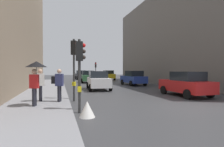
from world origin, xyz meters
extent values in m
plane|color=#38383A|center=(0.00, 0.00, 0.00)|extent=(120.00, 120.00, 0.00)
cube|color=gray|center=(-7.45, 6.00, 0.08)|extent=(3.26, 40.00, 0.16)
cube|color=slate|center=(11.82, 12.81, 6.06)|extent=(12.00, 27.65, 12.12)
cylinder|color=#2D2D2D|center=(-0.20, 23.94, 1.62)|extent=(0.12, 0.12, 3.23)
cube|color=black|center=(-0.20, 23.94, 2.71)|extent=(0.24, 0.30, 0.84)
cube|color=yellow|center=(-0.20, 23.94, 1.05)|extent=(0.20, 0.16, 0.24)
sphere|color=red|center=(-0.20, 23.75, 2.97)|extent=(0.18, 0.18, 0.18)
sphere|color=#2D231E|center=(-0.20, 23.75, 2.71)|extent=(0.18, 0.18, 0.18)
sphere|color=#2D231E|center=(-0.20, 23.75, 2.45)|extent=(0.18, 0.18, 0.18)
cylinder|color=#2D2D2D|center=(-5.52, 3.25, 1.86)|extent=(0.12, 0.12, 3.73)
cube|color=black|center=(-5.52, 3.25, 3.21)|extent=(0.38, 0.36, 0.84)
cube|color=yellow|center=(-5.52, 3.25, 1.05)|extent=(0.24, 0.25, 0.24)
sphere|color=red|center=(-5.36, 3.16, 3.47)|extent=(0.18, 0.18, 0.18)
sphere|color=#2D231E|center=(-5.36, 3.16, 3.21)|extent=(0.18, 0.18, 0.18)
sphere|color=#2D231E|center=(-5.36, 3.16, 2.95)|extent=(0.18, 0.18, 0.18)
cylinder|color=#2D2D2D|center=(-5.52, 0.14, 1.61)|extent=(0.12, 0.12, 3.22)
cube|color=black|center=(-5.52, 0.14, 2.70)|extent=(0.31, 0.25, 0.84)
cube|color=yellow|center=(-5.52, 0.14, 1.05)|extent=(0.17, 0.20, 0.24)
sphere|color=red|center=(-5.33, 0.14, 2.96)|extent=(0.18, 0.18, 0.18)
sphere|color=#2D231E|center=(-5.33, 0.14, 2.70)|extent=(0.18, 0.18, 0.18)
sphere|color=#2D231E|center=(-5.33, 0.14, 2.44)|extent=(0.18, 0.18, 0.18)
cube|color=#2D6038|center=(-2.31, 18.96, 0.72)|extent=(2.08, 4.31, 0.80)
cube|color=black|center=(-2.29, 19.20, 1.44)|extent=(1.73, 2.10, 0.64)
cylinder|color=black|center=(-1.50, 17.55, 0.32)|extent=(0.26, 0.65, 0.64)
cylinder|color=black|center=(-3.30, 17.67, 0.32)|extent=(0.26, 0.65, 0.64)
cylinder|color=black|center=(-1.32, 20.24, 0.32)|extent=(0.26, 0.65, 0.64)
cylinder|color=black|center=(-3.12, 20.36, 0.32)|extent=(0.26, 0.65, 0.64)
cube|color=black|center=(-2.31, 28.37, 0.72)|extent=(1.96, 4.26, 0.80)
cube|color=black|center=(-2.32, 28.62, 1.44)|extent=(1.67, 2.06, 0.64)
cylinder|color=black|center=(-1.36, 27.06, 0.32)|extent=(0.24, 0.65, 0.64)
cylinder|color=black|center=(-3.16, 26.99, 0.32)|extent=(0.24, 0.65, 0.64)
cylinder|color=black|center=(-1.47, 29.76, 0.32)|extent=(0.24, 0.65, 0.64)
cylinder|color=black|center=(-3.26, 29.69, 0.32)|extent=(0.24, 0.65, 0.64)
cube|color=red|center=(2.38, 3.31, 0.72)|extent=(1.87, 4.23, 0.80)
cube|color=black|center=(2.38, 3.06, 1.44)|extent=(1.63, 2.03, 0.64)
cylinder|color=black|center=(1.45, 4.65, 0.32)|extent=(0.23, 0.64, 0.64)
cylinder|color=black|center=(3.25, 4.68, 0.32)|extent=(0.23, 0.64, 0.64)
cylinder|color=black|center=(1.50, 1.95, 0.32)|extent=(0.23, 0.64, 0.64)
cylinder|color=black|center=(3.30, 1.98, 0.32)|extent=(0.23, 0.64, 0.64)
cube|color=navy|center=(2.36, 12.99, 0.72)|extent=(1.99, 4.28, 0.80)
cube|color=black|center=(2.37, 12.74, 1.44)|extent=(1.69, 2.07, 0.64)
cylinder|color=black|center=(1.40, 14.30, 0.32)|extent=(0.25, 0.65, 0.64)
cylinder|color=black|center=(3.20, 14.38, 0.32)|extent=(0.25, 0.65, 0.64)
cylinder|color=black|center=(1.53, 11.60, 0.32)|extent=(0.25, 0.65, 0.64)
cylinder|color=black|center=(3.32, 11.69, 0.32)|extent=(0.25, 0.65, 0.64)
cube|color=yellow|center=(2.49, 25.61, 0.72)|extent=(1.83, 4.21, 0.80)
cube|color=black|center=(2.49, 25.36, 1.44)|extent=(1.61, 2.01, 0.64)
cylinder|color=black|center=(1.60, 26.97, 0.32)|extent=(0.22, 0.64, 0.64)
cylinder|color=black|center=(3.40, 26.96, 0.32)|extent=(0.22, 0.64, 0.64)
cylinder|color=black|center=(1.58, 24.27, 0.32)|extent=(0.22, 0.64, 0.64)
cylinder|color=black|center=(3.38, 24.26, 0.32)|extent=(0.22, 0.64, 0.64)
cube|color=silver|center=(-2.81, 9.08, 0.72)|extent=(2.09, 4.32, 0.80)
cube|color=black|center=(-2.79, 9.33, 1.44)|extent=(1.74, 2.11, 0.64)
cylinder|color=black|center=(-2.01, 7.67, 0.32)|extent=(0.26, 0.65, 0.64)
cylinder|color=black|center=(-3.80, 7.79, 0.32)|extent=(0.26, 0.65, 0.64)
cylinder|color=black|center=(-1.82, 10.36, 0.32)|extent=(0.26, 0.65, 0.64)
cylinder|color=black|center=(-3.61, 10.49, 0.32)|extent=(0.26, 0.65, 0.64)
cylinder|color=black|center=(-7.50, 1.59, 0.58)|extent=(0.16, 0.16, 0.85)
cylinder|color=black|center=(-7.53, 1.39, 0.58)|extent=(0.16, 0.16, 0.85)
cube|color=red|center=(-7.52, 1.49, 1.34)|extent=(0.43, 0.32, 0.66)
sphere|color=tan|center=(-7.52, 1.49, 1.81)|extent=(0.24, 0.24, 0.24)
cylinder|color=black|center=(-7.42, 1.48, 1.59)|extent=(0.02, 0.02, 0.90)
cone|color=black|center=(-7.42, 1.48, 2.16)|extent=(1.00, 1.00, 0.28)
cylinder|color=black|center=(-6.33, 2.52, 0.58)|extent=(0.16, 0.16, 0.85)
cylinder|color=black|center=(-6.39, 2.33, 0.58)|extent=(0.16, 0.16, 0.85)
cube|color=navy|center=(-6.36, 2.43, 1.34)|extent=(0.46, 0.36, 0.66)
sphere|color=tan|center=(-6.36, 2.43, 1.81)|extent=(0.24, 0.24, 0.24)
cube|color=black|center=(-6.65, 2.51, 1.34)|extent=(0.27, 0.33, 0.40)
cylinder|color=black|center=(-7.39, 2.98, 0.58)|extent=(0.16, 0.16, 0.85)
cylinder|color=black|center=(-7.35, 2.78, 0.58)|extent=(0.16, 0.16, 0.85)
cube|color=silver|center=(-7.37, 2.88, 1.34)|extent=(0.44, 0.32, 0.66)
sphere|color=tan|center=(-7.37, 2.88, 1.81)|extent=(0.24, 0.24, 0.24)
cube|color=black|center=(-7.67, 2.83, 1.34)|extent=(0.24, 0.31, 0.40)
cone|color=silver|center=(-5.31, -0.69, 0.33)|extent=(0.64, 0.64, 0.65)
camera|label=1|loc=(-6.36, -7.95, 1.90)|focal=29.44mm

